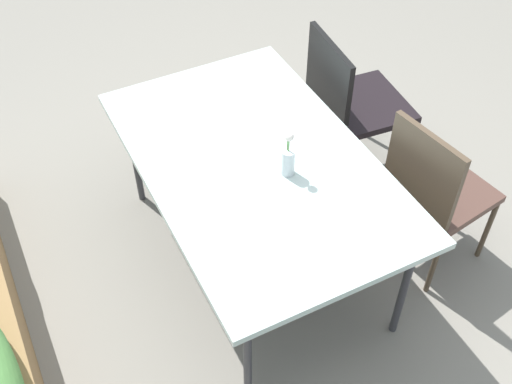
{
  "coord_description": "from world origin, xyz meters",
  "views": [
    {
      "loc": [
        -1.89,
        0.98,
        2.73
      ],
      "look_at": [
        0.03,
        0.01,
        0.52
      ],
      "focal_mm": 44.23,
      "sensor_mm": 36.0,
      "label": 1
    }
  ],
  "objects_px": {
    "chair_near_left": "(434,188)",
    "flower_vase": "(288,156)",
    "chair_near_right": "(349,99)",
    "dining_table": "(256,167)"
  },
  "relations": [
    {
      "from": "chair_near_left",
      "to": "flower_vase",
      "type": "bearing_deg",
      "value": -117.73
    },
    {
      "from": "flower_vase",
      "to": "chair_near_right",
      "type": "bearing_deg",
      "value": -53.33
    },
    {
      "from": "dining_table",
      "to": "flower_vase",
      "type": "xyz_separation_m",
      "value": [
        -0.14,
        -0.09,
        0.14
      ]
    },
    {
      "from": "chair_near_left",
      "to": "chair_near_right",
      "type": "bearing_deg",
      "value": 171.69
    },
    {
      "from": "dining_table",
      "to": "chair_near_right",
      "type": "height_order",
      "value": "chair_near_right"
    },
    {
      "from": "dining_table",
      "to": "chair_near_left",
      "type": "xyz_separation_m",
      "value": [
        -0.38,
        -0.79,
        -0.16
      ]
    },
    {
      "from": "chair_near_right",
      "to": "chair_near_left",
      "type": "bearing_deg",
      "value": 5.54
    },
    {
      "from": "chair_near_left",
      "to": "flower_vase",
      "type": "xyz_separation_m",
      "value": [
        0.24,
        0.7,
        0.3
      ]
    },
    {
      "from": "chair_near_left",
      "to": "chair_near_right",
      "type": "distance_m",
      "value": 0.76
    },
    {
      "from": "dining_table",
      "to": "chair_near_right",
      "type": "distance_m",
      "value": 0.88
    }
  ]
}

